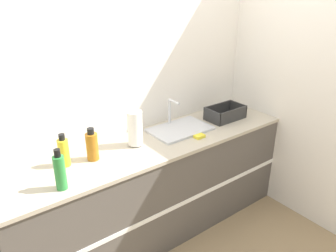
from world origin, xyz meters
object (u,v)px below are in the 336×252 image
(sink, at_px, (180,128))
(bottle_green, at_px, (60,172))
(bottle_amber, at_px, (92,146))
(paper_towel_roll, at_px, (135,128))
(dish_rack, at_px, (225,114))
(bottle_yellow, at_px, (64,152))

(sink, distance_m, bottle_green, 1.19)
(sink, distance_m, bottle_amber, 0.85)
(paper_towel_roll, height_order, dish_rack, paper_towel_roll)
(bottle_amber, relative_size, bottle_yellow, 1.02)
(paper_towel_roll, distance_m, bottle_green, 0.74)
(sink, xyz_separation_m, bottle_green, (-1.16, -0.25, 0.11))
(sink, distance_m, dish_rack, 0.52)
(dish_rack, bearing_deg, bottle_amber, 178.62)
(sink, height_order, dish_rack, sink)
(paper_towel_roll, xyz_separation_m, dish_rack, (0.98, -0.04, -0.10))
(bottle_amber, bearing_deg, bottle_yellow, 169.28)
(sink, bearing_deg, bottle_green, -167.76)
(paper_towel_roll, xyz_separation_m, bottle_yellow, (-0.57, 0.03, -0.04))
(dish_rack, bearing_deg, bottle_yellow, 177.42)
(paper_towel_roll, bearing_deg, bottle_yellow, 176.98)
(dish_rack, relative_size, bottle_green, 1.31)
(paper_towel_roll, height_order, bottle_amber, paper_towel_roll)
(dish_rack, height_order, bottle_green, bottle_green)
(paper_towel_roll, bearing_deg, dish_rack, -2.33)
(sink, bearing_deg, bottle_yellow, 179.13)
(sink, bearing_deg, dish_rack, -6.00)
(dish_rack, bearing_deg, bottle_green, -173.29)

